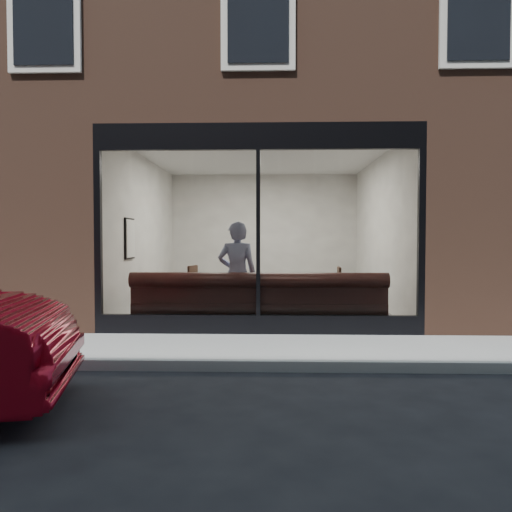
{
  "coord_description": "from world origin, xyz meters",
  "views": [
    {
      "loc": [
        0.2,
        -5.5,
        1.46
      ],
      "look_at": [
        -0.04,
        2.4,
        1.19
      ],
      "focal_mm": 35.0,
      "sensor_mm": 36.0,
      "label": 1
    }
  ],
  "objects_px": {
    "cafe_chair_right": "(328,306)",
    "person": "(237,275)",
    "cafe_table_right": "(307,281)",
    "cafe_chair_left": "(184,302)",
    "cafe_table_left": "(179,279)",
    "banquette": "(259,316)"
  },
  "relations": [
    {
      "from": "banquette",
      "to": "cafe_table_right",
      "type": "xyz_separation_m",
      "value": [
        0.81,
        0.55,
        0.52
      ]
    },
    {
      "from": "person",
      "to": "cafe_table_left",
      "type": "distance_m",
      "value": 1.36
    },
    {
      "from": "cafe_table_right",
      "to": "cafe_chair_left",
      "type": "height_order",
      "value": "cafe_table_right"
    },
    {
      "from": "banquette",
      "to": "cafe_table_right",
      "type": "bearing_deg",
      "value": 34.04
    },
    {
      "from": "person",
      "to": "cafe_table_right",
      "type": "distance_m",
      "value": 1.24
    },
    {
      "from": "person",
      "to": "cafe_chair_left",
      "type": "height_order",
      "value": "person"
    },
    {
      "from": "banquette",
      "to": "cafe_table_left",
      "type": "xyz_separation_m",
      "value": [
        -1.46,
        0.97,
        0.52
      ]
    },
    {
      "from": "cafe_chair_left",
      "to": "cafe_table_left",
      "type": "bearing_deg",
      "value": 105.52
    },
    {
      "from": "banquette",
      "to": "cafe_chair_left",
      "type": "distance_m",
      "value": 2.14
    },
    {
      "from": "cafe_chair_left",
      "to": "cafe_chair_right",
      "type": "xyz_separation_m",
      "value": [
        2.72,
        -0.44,
        0.0
      ]
    },
    {
      "from": "cafe_table_left",
      "to": "cafe_table_right",
      "type": "xyz_separation_m",
      "value": [
        2.27,
        -0.42,
        0.0
      ]
    },
    {
      "from": "cafe_table_left",
      "to": "cafe_table_right",
      "type": "distance_m",
      "value": 2.31
    },
    {
      "from": "banquette",
      "to": "cafe_table_right",
      "type": "height_order",
      "value": "cafe_table_right"
    },
    {
      "from": "cafe_chair_left",
      "to": "cafe_chair_right",
      "type": "relative_size",
      "value": 0.96
    },
    {
      "from": "banquette",
      "to": "person",
      "type": "height_order",
      "value": "person"
    },
    {
      "from": "cafe_chair_left",
      "to": "cafe_table_right",
      "type": "bearing_deg",
      "value": 169.52
    },
    {
      "from": "cafe_table_right",
      "to": "cafe_chair_left",
      "type": "distance_m",
      "value": 2.55
    },
    {
      "from": "person",
      "to": "cafe_chair_right",
      "type": "height_order",
      "value": "person"
    },
    {
      "from": "banquette",
      "to": "cafe_table_left",
      "type": "relative_size",
      "value": 7.04
    },
    {
      "from": "cafe_chair_right",
      "to": "person",
      "type": "bearing_deg",
      "value": 32.63
    },
    {
      "from": "person",
      "to": "cafe_table_left",
      "type": "height_order",
      "value": "person"
    },
    {
      "from": "banquette",
      "to": "cafe_chair_left",
      "type": "relative_size",
      "value": 9.2
    }
  ]
}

